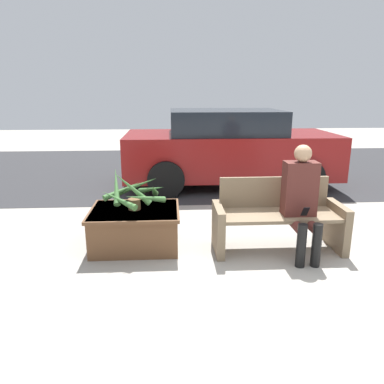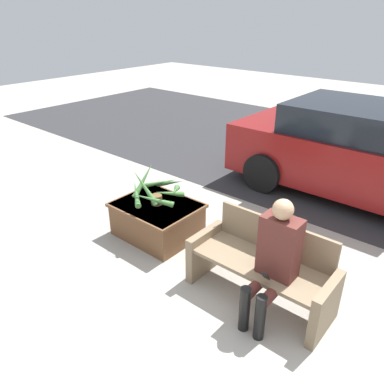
{
  "view_description": "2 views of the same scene",
  "coord_description": "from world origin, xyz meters",
  "px_view_note": "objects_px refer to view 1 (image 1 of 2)",
  "views": [
    {
      "loc": [
        -1.47,
        -3.63,
        1.87
      ],
      "look_at": [
        -1.2,
        0.89,
        0.63
      ],
      "focal_mm": 35.0,
      "sensor_mm": 36.0,
      "label": 1
    },
    {
      "loc": [
        1.3,
        -2.35,
        2.79
      ],
      "look_at": [
        -1.44,
        0.88,
        0.74
      ],
      "focal_mm": 35.0,
      "sensor_mm": 36.0,
      "label": 2
    }
  ],
  "objects_px": {
    "planter_box": "(135,226)",
    "potted_plant": "(135,192)",
    "bench": "(277,217)",
    "parked_car": "(229,148)",
    "person_seated": "(302,197)"
  },
  "relations": [
    {
      "from": "parked_car",
      "to": "planter_box",
      "type": "bearing_deg",
      "value": -117.93
    },
    {
      "from": "person_seated",
      "to": "potted_plant",
      "type": "relative_size",
      "value": 1.61
    },
    {
      "from": "planter_box",
      "to": "potted_plant",
      "type": "distance_m",
      "value": 0.44
    },
    {
      "from": "person_seated",
      "to": "parked_car",
      "type": "xyz_separation_m",
      "value": [
        -0.31,
        3.38,
        0.05
      ]
    },
    {
      "from": "bench",
      "to": "person_seated",
      "type": "distance_m",
      "value": 0.41
    },
    {
      "from": "planter_box",
      "to": "potted_plant",
      "type": "xyz_separation_m",
      "value": [
        0.01,
        -0.0,
        0.44
      ]
    },
    {
      "from": "bench",
      "to": "parked_car",
      "type": "height_order",
      "value": "parked_car"
    },
    {
      "from": "planter_box",
      "to": "parked_car",
      "type": "xyz_separation_m",
      "value": [
        1.61,
        3.04,
        0.49
      ]
    },
    {
      "from": "bench",
      "to": "planter_box",
      "type": "xyz_separation_m",
      "value": [
        -1.72,
        0.16,
        -0.14
      ]
    },
    {
      "from": "person_seated",
      "to": "planter_box",
      "type": "xyz_separation_m",
      "value": [
        -1.93,
        0.34,
        -0.44
      ]
    },
    {
      "from": "person_seated",
      "to": "planter_box",
      "type": "height_order",
      "value": "person_seated"
    },
    {
      "from": "planter_box",
      "to": "parked_car",
      "type": "distance_m",
      "value": 3.48
    },
    {
      "from": "planter_box",
      "to": "parked_car",
      "type": "bearing_deg",
      "value": 62.07
    },
    {
      "from": "bench",
      "to": "potted_plant",
      "type": "bearing_deg",
      "value": 174.73
    },
    {
      "from": "bench",
      "to": "planter_box",
      "type": "height_order",
      "value": "bench"
    }
  ]
}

